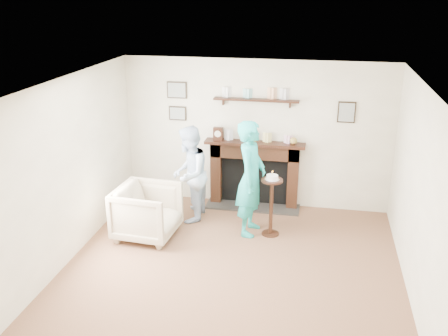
{
  "coord_description": "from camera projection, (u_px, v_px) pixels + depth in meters",
  "views": [
    {
      "loc": [
        1.02,
        -5.51,
        3.6
      ],
      "look_at": [
        -0.23,
        0.9,
        1.2
      ],
      "focal_mm": 40.0,
      "sensor_mm": 36.0,
      "label": 1
    }
  ],
  "objects": [
    {
      "name": "pedestal_table",
      "position": [
        272.0,
        196.0,
        7.46
      ],
      "size": [
        0.32,
        0.32,
        1.03
      ],
      "color": "black",
      "rests_on": "ground"
    },
    {
      "name": "woman",
      "position": [
        250.0,
        232.0,
        7.76
      ],
      "size": [
        0.48,
        0.68,
        1.78
      ],
      "primitive_type": "imported",
      "rotation": [
        0.0,
        0.0,
        1.48
      ],
      "color": "#1EACA7",
      "rests_on": "ground"
    },
    {
      "name": "room_shell",
      "position": [
        238.0,
        145.0,
        6.58
      ],
      "size": [
        4.54,
        5.02,
        2.52
      ],
      "color": "beige",
      "rests_on": "ground"
    },
    {
      "name": "ground",
      "position": [
        228.0,
        279.0,
        6.5
      ],
      "size": [
        5.0,
        5.0,
        0.0
      ],
      "primitive_type": "plane",
      "color": "brown",
      "rests_on": "ground"
    },
    {
      "name": "armchair",
      "position": [
        149.0,
        236.0,
        7.62
      ],
      "size": [
        0.95,
        0.92,
        0.81
      ],
      "primitive_type": "imported",
      "rotation": [
        0.0,
        0.0,
        1.5
      ],
      "color": "tan",
      "rests_on": "ground"
    },
    {
      "name": "man",
      "position": [
        190.0,
        219.0,
        8.18
      ],
      "size": [
        0.61,
        0.77,
        1.56
      ],
      "primitive_type": "imported",
      "rotation": [
        0.0,
        0.0,
        -1.55
      ],
      "color": "#ABBAD6",
      "rests_on": "ground"
    }
  ]
}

